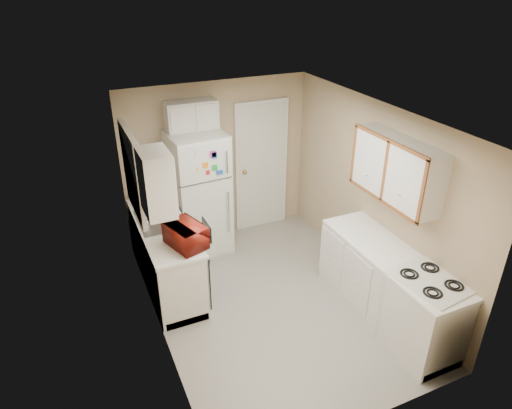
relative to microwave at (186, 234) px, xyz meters
name	(u,v)px	position (x,y,z in m)	size (l,w,h in m)	color
floor	(272,301)	(0.96, -0.32, -1.05)	(3.80, 3.80, 0.00)	#AAA69B
ceiling	(276,117)	(0.96, -0.32, 1.35)	(3.80, 3.80, 0.00)	white
wall_left	(153,246)	(-0.44, -0.32, 0.15)	(3.80, 3.80, 0.00)	tan
wall_right	(373,197)	(2.36, -0.32, 0.15)	(3.80, 3.80, 0.00)	tan
wall_back	(218,162)	(0.96, 1.58, 0.15)	(2.80, 2.80, 0.00)	tan
wall_front	(376,323)	(0.96, -2.22, 0.15)	(2.80, 2.80, 0.00)	tan
left_counter	(166,255)	(-0.14, 0.58, -0.60)	(0.60, 1.80, 0.90)	silver
dishwasher	(202,272)	(0.15, -0.02, -0.56)	(0.03, 0.58, 0.72)	black
sink	(160,223)	(-0.14, 0.73, -0.19)	(0.54, 0.74, 0.16)	gray
microwave	(186,234)	(0.00, 0.00, 0.00)	(0.28, 0.50, 0.33)	maroon
soap_bottle	(150,203)	(-0.19, 1.06, -0.05)	(0.09, 0.09, 0.21)	white
window_blinds	(133,173)	(-0.40, 0.73, 0.55)	(0.10, 0.98, 1.08)	silver
upper_cabinet_left	(156,183)	(-0.29, -0.10, 0.75)	(0.30, 0.45, 0.70)	silver
refrigerator	(199,194)	(0.54, 1.23, -0.14)	(0.75, 0.72, 1.81)	silver
cabinet_over_fridge	(191,115)	(0.56, 1.43, 0.95)	(0.70, 0.30, 0.40)	silver
interior_door	(261,167)	(1.66, 1.54, -0.03)	(0.86, 0.06, 2.08)	silver
right_counter	(387,287)	(2.06, -1.12, -0.60)	(0.60, 2.00, 0.90)	silver
stove	(424,315)	(2.10, -1.68, -0.60)	(0.60, 0.74, 0.90)	silver
upper_cabinet_right	(397,169)	(2.21, -0.82, 0.75)	(0.30, 1.20, 0.70)	silver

